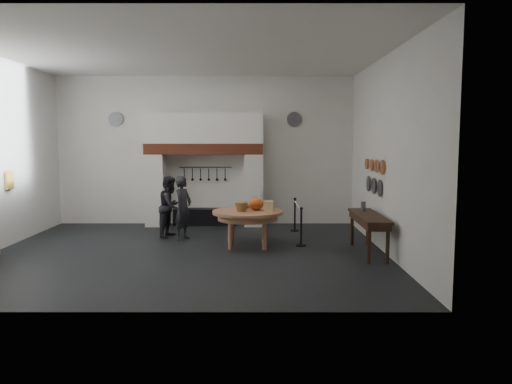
{
  "coord_description": "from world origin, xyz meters",
  "views": [
    {
      "loc": [
        1.56,
        -11.27,
        2.58
      ],
      "look_at": [
        1.55,
        0.48,
        1.35
      ],
      "focal_mm": 35.0,
      "sensor_mm": 36.0,
      "label": 1
    }
  ],
  "objects_px": {
    "side_table": "(369,216)",
    "barrier_post_far": "(295,215)",
    "visitor_far": "(170,207)",
    "iron_range": "(205,217)",
    "barrier_post_near": "(301,228)",
    "work_table": "(248,212)",
    "visitor_near": "(183,208)"
  },
  "relations": [
    {
      "from": "side_table",
      "to": "barrier_post_near",
      "type": "relative_size",
      "value": 2.44
    },
    {
      "from": "work_table",
      "to": "barrier_post_near",
      "type": "height_order",
      "value": "barrier_post_near"
    },
    {
      "from": "visitor_far",
      "to": "iron_range",
      "type": "bearing_deg",
      "value": -7.63
    },
    {
      "from": "iron_range",
      "to": "barrier_post_far",
      "type": "relative_size",
      "value": 2.11
    },
    {
      "from": "work_table",
      "to": "side_table",
      "type": "bearing_deg",
      "value": -16.26
    },
    {
      "from": "iron_range",
      "to": "visitor_near",
      "type": "height_order",
      "value": "visitor_near"
    },
    {
      "from": "side_table",
      "to": "barrier_post_far",
      "type": "bearing_deg",
      "value": 117.12
    },
    {
      "from": "work_table",
      "to": "side_table",
      "type": "distance_m",
      "value": 2.87
    },
    {
      "from": "side_table",
      "to": "iron_range",
      "type": "bearing_deg",
      "value": 136.83
    },
    {
      "from": "visitor_near",
      "to": "side_table",
      "type": "xyz_separation_m",
      "value": [
        4.44,
        -1.63,
        0.04
      ]
    },
    {
      "from": "work_table",
      "to": "visitor_near",
      "type": "relative_size",
      "value": 1.03
    },
    {
      "from": "iron_range",
      "to": "work_table",
      "type": "height_order",
      "value": "work_table"
    },
    {
      "from": "iron_range",
      "to": "side_table",
      "type": "bearing_deg",
      "value": -43.17
    },
    {
      "from": "side_table",
      "to": "barrier_post_far",
      "type": "distance_m",
      "value": 3.21
    },
    {
      "from": "barrier_post_near",
      "to": "side_table",
      "type": "bearing_deg",
      "value": -29.92
    },
    {
      "from": "work_table",
      "to": "visitor_near",
      "type": "height_order",
      "value": "visitor_near"
    },
    {
      "from": "side_table",
      "to": "visitor_near",
      "type": "bearing_deg",
      "value": 159.87
    },
    {
      "from": "work_table",
      "to": "barrier_post_near",
      "type": "bearing_deg",
      "value": 1.44
    },
    {
      "from": "iron_range",
      "to": "visitor_far",
      "type": "distance_m",
      "value": 2.04
    },
    {
      "from": "visitor_far",
      "to": "side_table",
      "type": "height_order",
      "value": "visitor_far"
    },
    {
      "from": "barrier_post_near",
      "to": "barrier_post_far",
      "type": "height_order",
      "value": "same"
    },
    {
      "from": "work_table",
      "to": "barrier_post_far",
      "type": "xyz_separation_m",
      "value": [
        1.3,
        2.03,
        -0.39
      ]
    },
    {
      "from": "visitor_near",
      "to": "barrier_post_far",
      "type": "distance_m",
      "value": 3.24
    },
    {
      "from": "barrier_post_near",
      "to": "iron_range",
      "type": "bearing_deg",
      "value": 131.33
    },
    {
      "from": "iron_range",
      "to": "side_table",
      "type": "relative_size",
      "value": 0.86
    },
    {
      "from": "work_table",
      "to": "iron_range",
      "type": "bearing_deg",
      "value": 113.88
    },
    {
      "from": "iron_range",
      "to": "visitor_near",
      "type": "xyz_separation_m",
      "value": [
        -0.34,
        -2.22,
        0.58
      ]
    },
    {
      "from": "visitor_near",
      "to": "side_table",
      "type": "distance_m",
      "value": 4.73
    },
    {
      "from": "visitor_far",
      "to": "barrier_post_far",
      "type": "relative_size",
      "value": 1.8
    },
    {
      "from": "side_table",
      "to": "visitor_far",
      "type": "bearing_deg",
      "value": 157.27
    },
    {
      "from": "side_table",
      "to": "barrier_post_far",
      "type": "height_order",
      "value": "same"
    },
    {
      "from": "work_table",
      "to": "side_table",
      "type": "height_order",
      "value": "side_table"
    }
  ]
}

